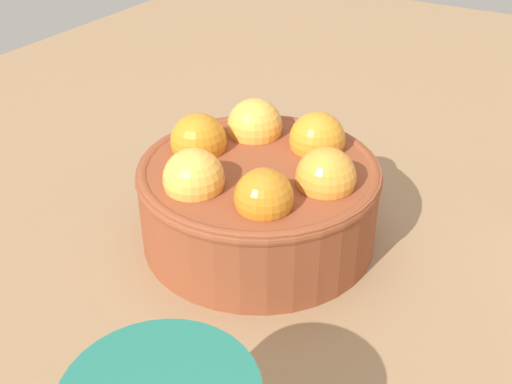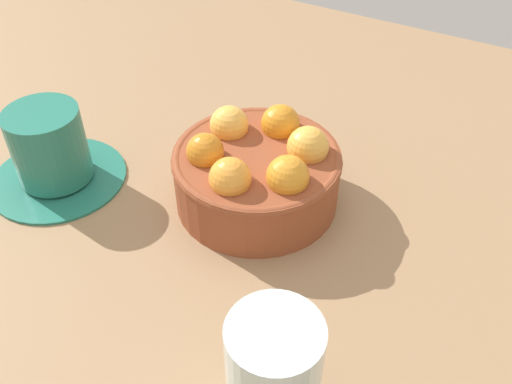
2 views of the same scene
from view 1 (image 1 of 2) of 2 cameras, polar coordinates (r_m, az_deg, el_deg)
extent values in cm
cube|color=#997551|center=(45.31, 0.24, -6.10)|extent=(131.53, 91.84, 3.87)
cylinder|color=brown|center=(42.51, 0.25, -0.98)|extent=(16.01, 16.01, 5.76)
torus|color=brown|center=(41.22, 0.26, 1.91)|extent=(16.21, 16.21, 1.00)
sphere|color=orange|center=(43.27, 5.60, 4.77)|extent=(3.89, 3.89, 3.89)
sphere|color=#F0AD43|center=(45.00, -0.11, 6.05)|extent=(3.98, 3.98, 3.98)
sphere|color=orange|center=(42.84, -5.52, 4.48)|extent=(3.87, 3.87, 3.87)
sphere|color=#F8B148|center=(38.64, -5.69, 1.20)|extent=(3.86, 3.86, 3.86)
sphere|color=orange|center=(36.61, 0.72, -0.53)|extent=(3.56, 3.56, 3.56)
sphere|color=orange|center=(39.11, 6.58, 1.55)|extent=(3.80, 3.80, 3.80)
camera|label=2|loc=(0.56, 61.29, 30.85)|focal=39.49mm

